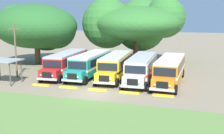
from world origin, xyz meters
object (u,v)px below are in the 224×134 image
at_px(parked_bus_slot_2, 116,65).
at_px(waiting_shelter, 4,62).
at_px(parked_bus_slot_0, 67,62).
at_px(parked_bus_slot_1, 91,63).
at_px(parked_bus_slot_4, 170,69).
at_px(parked_bus_slot_3, 142,67).
at_px(secondary_tree, 39,27).
at_px(utility_pole, 15,49).
at_px(broad_shade_tree, 135,23).

relative_size(parked_bus_slot_2, waiting_shelter, 3.04).
distance_m(parked_bus_slot_0, parked_bus_slot_1, 3.32).
bearing_deg(parked_bus_slot_4, parked_bus_slot_0, -91.25).
bearing_deg(parked_bus_slot_0, parked_bus_slot_3, 83.68).
xyz_separation_m(parked_bus_slot_4, secondary_tree, (-21.36, 7.10, 4.24)).
relative_size(parked_bus_slot_4, utility_pole, 1.65).
bearing_deg(waiting_shelter, parked_bus_slot_0, 56.68).
relative_size(parked_bus_slot_0, parked_bus_slot_1, 1.01).
bearing_deg(parked_bus_slot_1, broad_shade_tree, 165.13).
bearing_deg(parked_bus_slot_4, utility_pole, -79.11).
xyz_separation_m(parked_bus_slot_4, broad_shade_tree, (-7.07, 12.64, 4.79)).
bearing_deg(secondary_tree, parked_bus_slot_1, -28.90).
bearing_deg(parked_bus_slot_0, utility_pole, -57.95).
xyz_separation_m(parked_bus_slot_1, utility_pole, (-8.27, -3.93, 1.95)).
bearing_deg(parked_bus_slot_0, waiting_shelter, -37.86).
bearing_deg(parked_bus_slot_3, waiting_shelter, -68.72).
bearing_deg(parked_bus_slot_1, parked_bus_slot_2, 89.88).
height_order(parked_bus_slot_1, utility_pole, utility_pole).
height_order(parked_bus_slot_3, utility_pole, utility_pole).
xyz_separation_m(parked_bus_slot_1, parked_bus_slot_2, (3.32, 0.05, 0.00)).
distance_m(parked_bus_slot_3, waiting_shelter, 15.70).
height_order(parked_bus_slot_2, utility_pole, utility_pole).
bearing_deg(parked_bus_slot_2, broad_shade_tree, 177.66).
height_order(parked_bus_slot_0, parked_bus_slot_4, same).
distance_m(parked_bus_slot_1, parked_bus_slot_3, 6.69).
distance_m(parked_bus_slot_1, secondary_tree, 13.65).
distance_m(parked_bus_slot_4, utility_pole, 18.63).
height_order(parked_bus_slot_1, broad_shade_tree, broad_shade_tree).
xyz_separation_m(parked_bus_slot_0, parked_bus_slot_1, (3.31, 0.24, 0.00)).
bearing_deg(broad_shade_tree, parked_bus_slot_2, -88.11).
height_order(parked_bus_slot_1, parked_bus_slot_4, same).
bearing_deg(parked_bus_slot_3, utility_pole, -79.81).
bearing_deg(utility_pole, parked_bus_slot_4, 9.61).
height_order(parked_bus_slot_3, parked_bus_slot_4, same).
relative_size(parked_bus_slot_3, secondary_tree, 0.84).
bearing_deg(broad_shade_tree, parked_bus_slot_4, -60.80).
distance_m(parked_bus_slot_2, secondary_tree, 16.50).
xyz_separation_m(secondary_tree, utility_pole, (3.09, -10.20, -2.29)).
relative_size(parked_bus_slot_1, parked_bus_slot_4, 1.00).
bearing_deg(secondary_tree, utility_pole, -73.16).
xyz_separation_m(secondary_tree, waiting_shelter, (3.68, -13.15, -3.37)).
distance_m(parked_bus_slot_4, broad_shade_tree, 15.25).
xyz_separation_m(parked_bus_slot_2, broad_shade_tree, (-0.39, 11.76, 4.79)).
xyz_separation_m(parked_bus_slot_1, parked_bus_slot_3, (6.67, -0.55, 0.00)).
height_order(secondary_tree, utility_pole, secondary_tree).
bearing_deg(waiting_shelter, utility_pole, 101.43).
bearing_deg(utility_pole, broad_shade_tree, 54.55).
distance_m(parked_bus_slot_1, waiting_shelter, 10.35).
bearing_deg(broad_shade_tree, waiting_shelter, -119.57).
relative_size(secondary_tree, waiting_shelter, 3.60).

